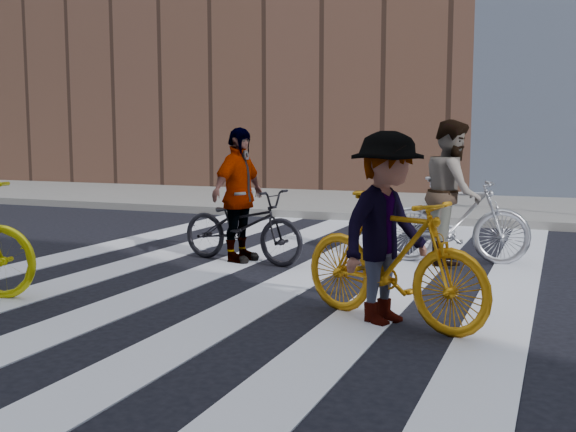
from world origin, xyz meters
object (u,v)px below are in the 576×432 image
Objects in this scene: bike_silver_mid at (456,220)px; rider_right at (386,228)px; rider_rear at (238,195)px; rider_mid at (452,192)px; bike_dark_rear at (242,226)px; bike_yellow_right at (392,259)px.

rider_right reaches higher than bike_silver_mid.
rider_mid is at bearing -60.91° from rider_rear.
rider_rear reaches higher than bike_dark_rear.
bike_yellow_right reaches higher than bike_dark_rear.
rider_mid reaches higher than bike_silver_mid.
rider_rear is at bearing 71.95° from rider_right.
bike_yellow_right is 2.98m from rider_mid.
rider_rear reaches higher than bike_yellow_right.
bike_yellow_right is 3.19m from rider_rear.
bike_silver_mid is at bearing -61.28° from rider_rear.
bike_yellow_right is 3.14m from bike_dark_rear.
rider_right is at bearing -121.86° from rider_rear.
bike_silver_mid is 2.71m from rider_rear.
bike_silver_mid is 2.98m from rider_right.
rider_rear is at bearing 72.53° from bike_yellow_right.
bike_dark_rear is at bearing -81.25° from rider_rear.
rider_rear is (-2.44, 2.05, 0.29)m from bike_yellow_right.
bike_dark_rear is at bearing 99.95° from bike_silver_mid.
bike_yellow_right is 1.14× the size of rider_right.
bike_silver_mid is 1.11× the size of rider_right.
bike_dark_rear is at bearing 71.95° from bike_yellow_right.
bike_dark_rear is at bearing 100.33° from rider_mid.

